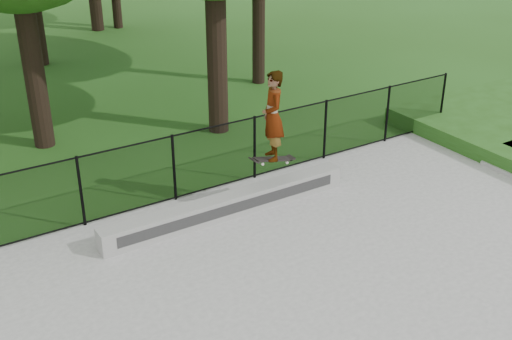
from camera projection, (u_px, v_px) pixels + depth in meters
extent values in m
cube|color=#A5A4A0|center=(229.00, 205.00, 13.03)|extent=(5.48, 0.40, 0.46)
cube|color=black|center=(272.00, 159.00, 13.06)|extent=(0.83, 0.23, 0.20)
imported|color=#ABDAE1|center=(273.00, 116.00, 12.66)|extent=(0.63, 0.77, 1.83)
cylinder|color=black|center=(81.00, 191.00, 12.46)|extent=(0.06, 0.06, 1.50)
cylinder|color=black|center=(174.00, 168.00, 13.43)|extent=(0.06, 0.06, 1.50)
cylinder|color=black|center=(255.00, 147.00, 14.39)|extent=(0.06, 0.06, 1.50)
cylinder|color=black|center=(325.00, 130.00, 15.36)|extent=(0.06, 0.06, 1.50)
cylinder|color=black|center=(387.00, 114.00, 16.32)|extent=(0.06, 0.06, 1.50)
cylinder|color=black|center=(442.00, 100.00, 17.29)|extent=(0.06, 0.06, 1.50)
cylinder|color=black|center=(172.00, 136.00, 13.12)|extent=(16.00, 0.04, 0.04)
cylinder|color=black|center=(176.00, 197.00, 13.73)|extent=(16.00, 0.04, 0.04)
cube|color=black|center=(174.00, 168.00, 13.43)|extent=(16.00, 0.01, 1.50)
cube|color=gray|center=(506.00, 171.00, 14.97)|extent=(0.37, 1.20, 0.15)
cylinder|color=black|center=(32.00, 56.00, 15.55)|extent=(0.44, 0.44, 4.69)
cylinder|color=black|center=(217.00, 43.00, 16.45)|extent=(0.44, 0.44, 4.83)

